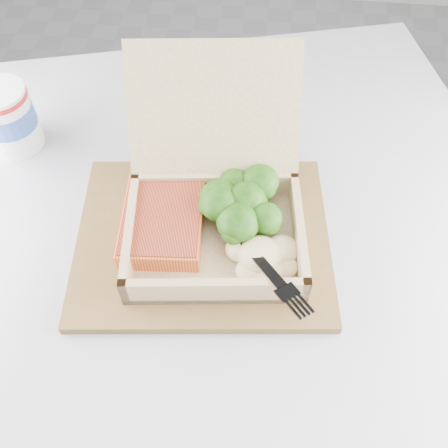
# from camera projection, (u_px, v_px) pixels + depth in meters

# --- Properties ---
(floor) EXTENTS (4.00, 4.00, 0.00)m
(floor) POSITION_uv_depth(u_px,v_px,m) (358.00, 436.00, 1.24)
(floor) COLOR #949398
(floor) RESTS_ON ground
(cafe_table) EXTENTS (1.10, 1.10, 0.76)m
(cafe_table) POSITION_uv_depth(u_px,v_px,m) (210.00, 313.00, 0.81)
(cafe_table) COLOR black
(cafe_table) RESTS_ON floor
(serving_tray) EXTENTS (0.35, 0.30, 0.01)m
(serving_tray) POSITION_uv_depth(u_px,v_px,m) (203.00, 239.00, 0.65)
(serving_tray) COLOR brown
(serving_tray) RESTS_ON cafe_table
(takeout_container) EXTENTS (0.25, 0.29, 0.18)m
(takeout_container) POSITION_uv_depth(u_px,v_px,m) (215.00, 195.00, 0.63)
(takeout_container) COLOR tan
(takeout_container) RESTS_ON serving_tray
(salmon_fillet) EXTENTS (0.11, 0.14, 0.03)m
(salmon_fillet) POSITION_uv_depth(u_px,v_px,m) (163.00, 221.00, 0.63)
(salmon_fillet) COLOR orange
(salmon_fillet) RESTS_ON takeout_container
(broccoli_pile) EXTENTS (0.12, 0.12, 0.04)m
(broccoli_pile) POSITION_uv_depth(u_px,v_px,m) (246.00, 205.00, 0.64)
(broccoli_pile) COLOR #38761A
(broccoli_pile) RESTS_ON takeout_container
(mashed_potatoes) EXTENTS (0.09, 0.08, 0.03)m
(mashed_potatoes) POSITION_uv_depth(u_px,v_px,m) (260.00, 255.00, 0.60)
(mashed_potatoes) COLOR beige
(mashed_potatoes) RESTS_ON takeout_container
(plastic_fork) EXTENTS (0.11, 0.15, 0.03)m
(plastic_fork) POSITION_uv_depth(u_px,v_px,m) (247.00, 243.00, 0.60)
(plastic_fork) COLOR black
(plastic_fork) RESTS_ON mashed_potatoes
(paper_cup) EXTENTS (0.08, 0.08, 0.10)m
(paper_cup) POSITION_uv_depth(u_px,v_px,m) (7.00, 116.00, 0.72)
(paper_cup) COLOR white
(paper_cup) RESTS_ON cafe_table
(receipt) EXTENTS (0.10, 0.15, 0.00)m
(receipt) POSITION_uv_depth(u_px,v_px,m) (177.00, 138.00, 0.77)
(receipt) COLOR white
(receipt) RESTS_ON cafe_table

